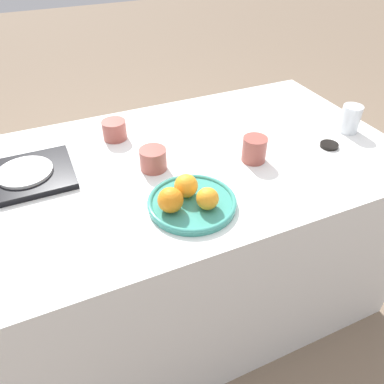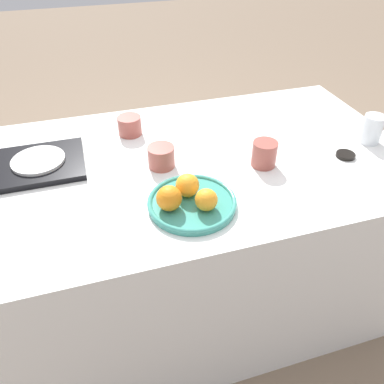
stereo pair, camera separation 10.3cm
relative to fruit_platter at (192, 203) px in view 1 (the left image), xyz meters
name	(u,v)px [view 1 (the left image)]	position (x,y,z in m)	size (l,w,h in m)	color
ground_plane	(190,293)	(0.09, 0.23, -0.75)	(12.00, 12.00, 0.00)	#7A6651
table	(190,236)	(0.09, 0.23, -0.38)	(1.45, 0.85, 0.74)	white
fruit_platter	(192,203)	(0.00, 0.00, 0.00)	(0.25, 0.25, 0.02)	teal
orange_0	(186,186)	(0.00, 0.03, 0.04)	(0.07, 0.07, 0.07)	orange
orange_1	(170,200)	(-0.07, -0.01, 0.04)	(0.07, 0.07, 0.07)	orange
orange_2	(208,199)	(0.03, -0.04, 0.04)	(0.06, 0.06, 0.06)	orange
water_glass	(350,119)	(0.70, 0.16, 0.04)	(0.07, 0.07, 0.10)	silver
serving_tray	(26,176)	(-0.42, 0.33, 0.00)	(0.28, 0.24, 0.02)	black
side_plate	(25,172)	(-0.42, 0.33, 0.01)	(0.17, 0.17, 0.01)	silver
cup_0	(153,159)	(-0.04, 0.22, 0.02)	(0.09, 0.09, 0.07)	#9E4C42
cup_1	(114,130)	(-0.10, 0.46, 0.02)	(0.09, 0.09, 0.07)	#9E4C42
cup_2	(254,149)	(0.28, 0.13, 0.03)	(0.08, 0.08, 0.08)	#9E4C42
soy_dish	(329,145)	(0.57, 0.10, -0.01)	(0.06, 0.06, 0.01)	black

